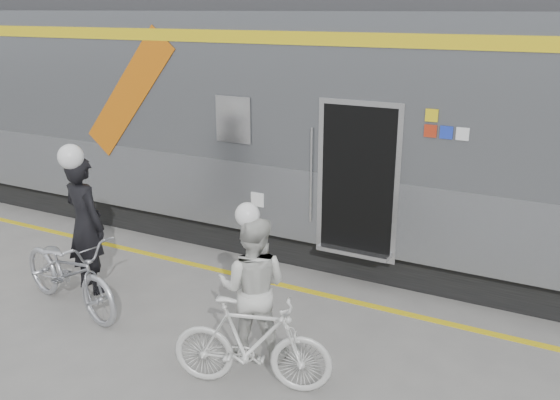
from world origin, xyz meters
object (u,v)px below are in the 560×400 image
Objects in this scene: woman at (253,288)px; bicycle_left at (69,271)px; man at (85,225)px; bicycle_right at (252,344)px.

bicycle_left is at bearing -13.07° from woman.
man is 1.15× the size of bicycle_right.
woman is at bearing -73.64° from bicycle_left.
woman is at bearing 11.77° from bicycle_right.
woman reaches higher than bicycle_left.
bicycle_right is at bearing -84.48° from bicycle_left.
man is at bearing 32.57° from bicycle_left.
man is 1.15× the size of woman.
bicycle_left reaches higher than bicycle_right.
man is 3.36m from bicycle_right.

